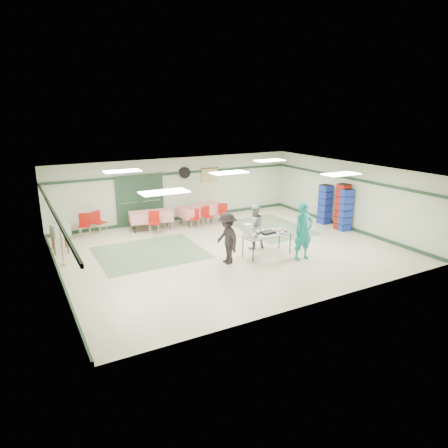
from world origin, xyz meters
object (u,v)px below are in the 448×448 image
volunteer_grey (254,226)px  crate_stack_red (342,207)px  chair_loose_b (85,223)px  printer_table (59,234)px  chair_b (194,216)px  chair_loose_a (98,220)px  dining_table_b (151,216)px  chair_d (154,220)px  crate_stack_blue_b (345,210)px  broom (62,244)px  office_printer (60,230)px  crate_stack_blue_a (325,204)px  chair_c (223,212)px  dining_table_a (201,210)px  volunteer_teal (303,232)px  serving_table (267,235)px  volunteer_dark (227,238)px  chair_a (207,214)px

volunteer_grey → crate_stack_red: crate_stack_red is taller
chair_loose_b → printer_table: size_ratio=1.13×
chair_b → chair_loose_a: (-3.63, 1.06, 0.07)m
dining_table_b → chair_d: (-0.08, -0.57, -0.02)m
crate_stack_blue_b → broom: crate_stack_blue_b is taller
volunteer_grey → dining_table_b: 4.54m
office_printer → broom: broom is taller
crate_stack_blue_a → chair_c: bearing=151.6°
volunteer_grey → chair_loose_a: volunteer_grey is taller
dining_table_a → chair_d: chair_d is taller
office_printer → volunteer_teal: bearing=-44.4°
chair_b → office_printer: office_printer is taller
chair_c → crate_stack_blue_b: (3.77, -3.18, 0.33)m
volunteer_teal → chair_c: 4.92m
dining_table_b → crate_stack_blue_a: bearing=-12.2°
dining_table_b → office_printer: office_printer is taller
chair_loose_a → chair_loose_b: (-0.52, -0.19, 0.01)m
crate_stack_red → serving_table: bearing=-166.4°
chair_loose_a → office_printer: (-1.57, -2.11, 0.39)m
dining_table_a → crate_stack_blue_a: size_ratio=1.22×
chair_c → crate_stack_blue_a: 4.29m
volunteer_dark → chair_loose_b: 5.98m
serving_table → broom: size_ratio=1.39×
printer_table → serving_table: bearing=-30.8°
volunteer_dark → chair_b: bearing=169.6°
chair_b → crate_stack_blue_a: size_ratio=0.48×
dining_table_a → dining_table_b: size_ratio=1.15×
crate_stack_blue_b → office_printer: crate_stack_blue_b is taller
chair_a → chair_loose_a: 4.33m
chair_b → broom: size_ratio=0.61×
dining_table_a → crate_stack_blue_b: (4.54, -3.75, 0.28)m
chair_loose_a → printer_table: chair_loose_a is taller
chair_a → crate_stack_red: 5.46m
volunteer_dark → crate_stack_blue_b: size_ratio=0.97×
dining_table_a → chair_loose_b: chair_loose_b is taller
volunteer_teal → crate_stack_red: volunteer_teal is taller
volunteer_grey → broom: (-6.06, 1.55, -0.12)m
crate_stack_red → crate_stack_blue_b: 0.18m
volunteer_dark → chair_a: size_ratio=1.98×
chair_b → chair_c: size_ratio=0.92×
dining_table_b → volunteer_grey: bearing=-48.8°
chair_loose_b → printer_table: chair_loose_b is taller
crate_stack_blue_a → printer_table: bearing=170.7°
chair_c → dining_table_b: bearing=-171.7°
volunteer_grey → chair_a: volunteer_grey is taller
dining_table_a → chair_a: 0.58m
crate_stack_blue_b → chair_a: bearing=145.0°
chair_d → broom: size_ratio=0.69×
volunteer_dark → printer_table: bearing=-129.7°
crate_stack_red → crate_stack_blue_b: bearing=-90.0°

